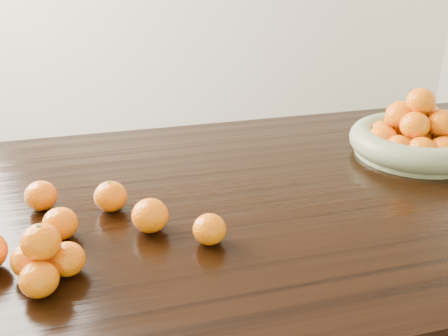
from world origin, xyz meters
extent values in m
cube|color=black|center=(0.00, 0.00, 0.73)|extent=(2.00, 1.00, 0.04)
cube|color=black|center=(0.93, 0.43, 0.35)|extent=(0.08, 0.08, 0.71)
cylinder|color=gray|center=(0.54, 0.10, 0.76)|extent=(0.32, 0.32, 0.02)
torus|color=gray|center=(0.54, 0.10, 0.79)|extent=(0.35, 0.35, 0.07)
ellipsoid|color=orange|center=(0.62, 0.15, 0.80)|extent=(0.08, 0.08, 0.07)
ellipsoid|color=orange|center=(0.58, 0.19, 0.80)|extent=(0.08, 0.08, 0.07)
ellipsoid|color=orange|center=(0.53, 0.19, 0.80)|extent=(0.07, 0.07, 0.07)
ellipsoid|color=orange|center=(0.47, 0.17, 0.80)|extent=(0.07, 0.07, 0.06)
ellipsoid|color=orange|center=(0.44, 0.11, 0.80)|extent=(0.08, 0.08, 0.07)
ellipsoid|color=orange|center=(0.45, 0.06, 0.80)|extent=(0.07, 0.07, 0.06)
ellipsoid|color=orange|center=(0.49, 0.02, 0.80)|extent=(0.07, 0.07, 0.07)
ellipsoid|color=orange|center=(0.55, 0.01, 0.80)|extent=(0.07, 0.07, 0.07)
ellipsoid|color=orange|center=(0.54, 0.10, 0.80)|extent=(0.07, 0.07, 0.07)
ellipsoid|color=orange|center=(0.58, 0.14, 0.85)|extent=(0.08, 0.08, 0.07)
ellipsoid|color=orange|center=(0.50, 0.14, 0.86)|extent=(0.08, 0.08, 0.07)
ellipsoid|color=orange|center=(0.50, 0.07, 0.85)|extent=(0.08, 0.08, 0.07)
ellipsoid|color=orange|center=(0.57, 0.06, 0.85)|extent=(0.08, 0.08, 0.07)
ellipsoid|color=orange|center=(0.54, 0.11, 0.90)|extent=(0.08, 0.08, 0.07)
ellipsoid|color=orange|center=(-0.41, -0.26, 0.78)|extent=(0.06, 0.06, 0.06)
ellipsoid|color=orange|center=(-0.36, -0.21, 0.78)|extent=(0.06, 0.06, 0.06)
ellipsoid|color=orange|center=(-0.42, -0.20, 0.78)|extent=(0.06, 0.06, 0.06)
ellipsoid|color=orange|center=(-0.40, -0.22, 0.83)|extent=(0.07, 0.07, 0.06)
ellipsoid|color=orange|center=(-0.28, 0.00, 0.78)|extent=(0.07, 0.07, 0.07)
ellipsoid|color=orange|center=(-0.21, -0.11, 0.78)|extent=(0.07, 0.07, 0.07)
ellipsoid|color=orange|center=(-0.10, -0.18, 0.78)|extent=(0.06, 0.06, 0.06)
ellipsoid|color=orange|center=(-0.38, -0.09, 0.78)|extent=(0.07, 0.07, 0.06)
ellipsoid|color=orange|center=(-0.42, 0.05, 0.78)|extent=(0.07, 0.07, 0.06)
camera|label=1|loc=(-0.29, -0.97, 1.28)|focal=40.00mm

